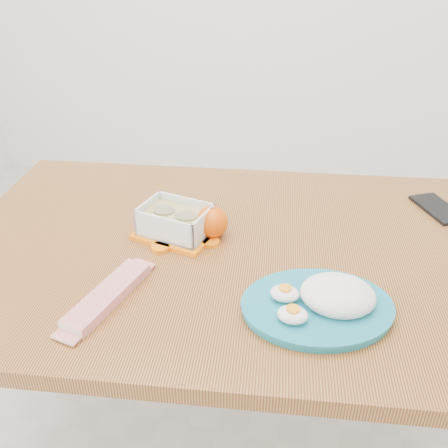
% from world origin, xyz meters
% --- Properties ---
extents(ground, '(3.50, 3.50, 0.00)m').
position_xyz_m(ground, '(0.00, 0.00, 0.00)').
color(ground, '#B7B7B2').
rests_on(ground, ground).
extents(dining_table, '(1.40, 1.01, 0.75)m').
position_xyz_m(dining_table, '(0.13, -0.03, 0.66)').
color(dining_table, olive).
rests_on(dining_table, ground).
extents(food_container, '(0.21, 0.18, 0.08)m').
position_xyz_m(food_container, '(0.00, -0.01, 0.79)').
color(food_container, orange).
rests_on(food_container, dining_table).
extents(orange_fruit, '(0.08, 0.08, 0.08)m').
position_xyz_m(orange_fruit, '(0.09, 0.00, 0.79)').
color(orange_fruit, '#E94A04').
rests_on(orange_fruit, dining_table).
extents(rice_plate, '(0.36, 0.36, 0.08)m').
position_xyz_m(rice_plate, '(0.37, -0.22, 0.78)').
color(rice_plate, '#187488').
rests_on(rice_plate, dining_table).
extents(candy_bar, '(0.11, 0.24, 0.02)m').
position_xyz_m(candy_bar, '(-0.06, -0.28, 0.76)').
color(candy_bar, red).
rests_on(candy_bar, dining_table).
extents(smartphone, '(0.14, 0.18, 0.01)m').
position_xyz_m(smartphone, '(0.66, 0.26, 0.75)').
color(smartphone, black).
rests_on(smartphone, dining_table).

